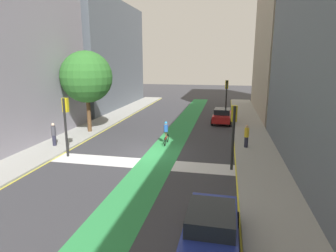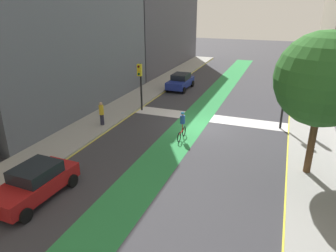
# 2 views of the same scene
# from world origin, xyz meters

# --- Properties ---
(ground_plane) EXTENTS (120.00, 120.00, 0.00)m
(ground_plane) POSITION_xyz_m (0.00, 0.00, 0.00)
(ground_plane) COLOR #38383D
(bike_lane_paint) EXTENTS (2.40, 60.00, 0.01)m
(bike_lane_paint) POSITION_xyz_m (0.92, 0.00, 0.00)
(bike_lane_paint) COLOR #2D8C47
(bike_lane_paint) RESTS_ON ground_plane
(crosswalk_band) EXTENTS (12.00, 1.80, 0.01)m
(crosswalk_band) POSITION_xyz_m (0.00, -2.00, 0.00)
(crosswalk_band) COLOR silver
(crosswalk_band) RESTS_ON ground_plane
(sidewalk_left) EXTENTS (3.00, 60.00, 0.15)m
(sidewalk_left) POSITION_xyz_m (-7.50, 0.00, 0.07)
(sidewalk_left) COLOR #9E9E99
(sidewalk_left) RESTS_ON ground_plane
(curb_stripe_left) EXTENTS (0.16, 60.00, 0.01)m
(curb_stripe_left) POSITION_xyz_m (-6.00, 0.00, 0.01)
(curb_stripe_left) COLOR yellow
(curb_stripe_left) RESTS_ON ground_plane
(sidewalk_right) EXTENTS (3.00, 60.00, 0.15)m
(sidewalk_right) POSITION_xyz_m (7.50, 0.00, 0.07)
(sidewalk_right) COLOR #9E9E99
(sidewalk_right) RESTS_ON ground_plane
(curb_stripe_right) EXTENTS (0.16, 60.00, 0.01)m
(curb_stripe_right) POSITION_xyz_m (6.00, 0.00, 0.01)
(curb_stripe_right) COLOR yellow
(curb_stripe_right) RESTS_ON ground_plane
(traffic_signal_near_right) EXTENTS (0.35, 0.52, 3.90)m
(traffic_signal_near_right) POSITION_xyz_m (5.69, -1.80, 2.75)
(traffic_signal_near_right) COLOR black
(traffic_signal_near_right) RESTS_ON ground_plane
(traffic_signal_near_left) EXTENTS (0.35, 0.52, 4.03)m
(traffic_signal_near_left) POSITION_xyz_m (-5.37, -1.57, 2.83)
(traffic_signal_near_left) COLOR black
(traffic_signal_near_left) RESTS_ON ground_plane
(car_blue_right_near) EXTENTS (2.05, 4.21, 1.57)m
(car_blue_right_near) POSITION_xyz_m (4.88, -9.67, 0.80)
(car_blue_right_near) COLOR navy
(car_blue_right_near) RESTS_ON ground_plane
(car_red_right_far) EXTENTS (2.19, 4.28, 1.57)m
(car_red_right_far) POSITION_xyz_m (4.84, 11.39, 0.80)
(car_red_right_far) COLOR #A51919
(car_red_right_far) RESTS_ON ground_plane
(cyclist_in_lane) EXTENTS (0.32, 1.73, 1.86)m
(cyclist_in_lane) POSITION_xyz_m (0.68, 2.52, 0.97)
(cyclist_in_lane) COLOR black
(cyclist_in_lane) RESTS_ON ground_plane
(pedestrian_sidewalk_right_a) EXTENTS (0.34, 0.34, 1.71)m
(pedestrian_sidewalk_right_a) POSITION_xyz_m (6.79, 2.51, 1.02)
(pedestrian_sidewalk_right_a) COLOR #262638
(pedestrian_sidewalk_right_a) RESTS_ON sidewalk_right
(pedestrian_sidewalk_left_a) EXTENTS (0.34, 0.34, 1.74)m
(pedestrian_sidewalk_left_a) POSITION_xyz_m (-7.47, 0.00, 1.04)
(pedestrian_sidewalk_left_a) COLOR #262638
(pedestrian_sidewalk_left_a) RESTS_ON sidewalk_left
(street_tree_near) EXTENTS (4.54, 4.54, 7.19)m
(street_tree_near) POSITION_xyz_m (-6.92, 4.67, 5.06)
(street_tree_near) COLOR brown
(street_tree_near) RESTS_ON sidewalk_left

